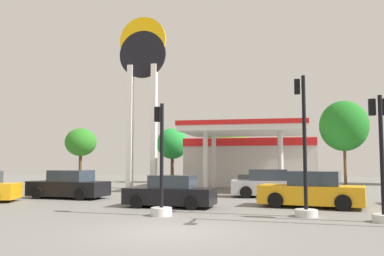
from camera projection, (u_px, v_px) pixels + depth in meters
name	position (u px, v px, depth m)	size (l,w,h in m)	color
ground_plane	(169.00, 231.00, 11.88)	(90.00, 90.00, 0.00)	slate
gas_station	(250.00, 158.00, 33.79)	(10.44, 12.84, 4.60)	beige
station_pole_sign	(142.00, 79.00, 31.16)	(3.64, 0.56, 13.07)	white
car_1	(171.00, 193.00, 18.10)	(4.05, 2.02, 1.41)	black
car_2	(270.00, 185.00, 23.14)	(4.45, 2.15, 1.57)	black
car_3	(69.00, 186.00, 22.45)	(4.46, 2.32, 1.53)	black
car_5	(312.00, 191.00, 18.03)	(4.73, 2.75, 1.59)	black
traffic_signal_0	(382.00, 175.00, 13.74)	(0.76, 0.76, 4.26)	silver
traffic_signal_1	(305.00, 176.00, 15.09)	(0.83, 0.83, 5.23)	silver
traffic_signal_2	(161.00, 186.00, 15.32)	(0.78, 0.78, 4.20)	silver
tree_0	(81.00, 142.00, 40.72)	(3.09, 3.09, 5.30)	brown
tree_1	(172.00, 144.00, 39.44)	(3.03, 3.03, 5.21)	brown
tree_2	(227.00, 139.00, 37.40)	(3.83, 3.83, 5.69)	brown
tree_3	(344.00, 126.00, 35.73)	(4.17, 4.17, 7.31)	brown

